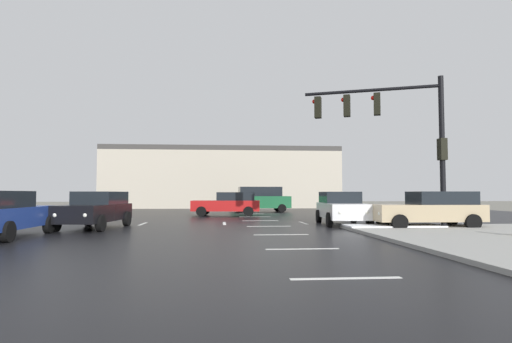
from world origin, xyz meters
The scene contains 12 objects.
ground_plane centered at (0.00, 0.00, 0.00)m, with size 120.00×120.00×0.00m, color slate.
road_asphalt centered at (0.00, 0.00, 0.01)m, with size 44.00×44.00×0.02m, color black.
snow_strip_curbside centered at (5.00, -4.00, 0.17)m, with size 4.00×1.60×0.06m, color white.
lane_markings centered at (1.20, -1.38, 0.02)m, with size 36.15×36.15×0.01m.
traffic_signal_mast centered at (5.19, -3.94, 4.46)m, with size 5.46×2.34×6.26m.
strip_building_background centered at (-2.01, 25.01, 3.17)m, with size 24.32×8.00×6.35m.
sedan_tan centered at (6.70, -3.90, 0.85)m, with size 4.57×2.10×1.58m.
suv_green centered at (0.99, 12.98, 1.09)m, with size 4.91×2.36×2.03m.
sedan_red centered at (-1.65, 7.25, 0.85)m, with size 4.65×2.34×1.58m.
sedan_blue centered at (-9.56, -6.42, 0.85)m, with size 2.05×4.55×1.58m.
sedan_black centered at (-7.55, -2.47, 0.85)m, with size 2.43×4.68×1.58m.
sedan_white centered at (3.64, -1.17, 0.85)m, with size 2.29×4.64×1.58m.
Camera 1 is at (-2.22, -21.43, 1.52)m, focal length 29.96 mm.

